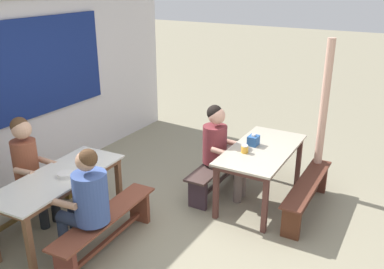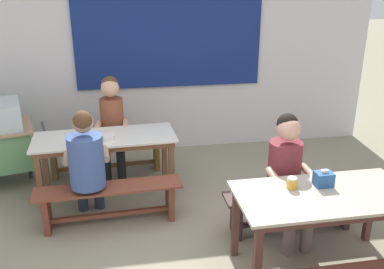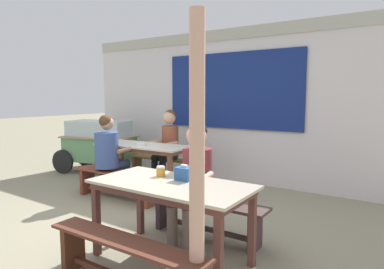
{
  "view_description": "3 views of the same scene",
  "coord_description": "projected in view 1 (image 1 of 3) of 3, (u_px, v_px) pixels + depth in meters",
  "views": [
    {
      "loc": [
        -3.59,
        -2.16,
        2.81
      ],
      "look_at": [
        0.56,
        0.23,
        0.98
      ],
      "focal_mm": 39.37,
      "sensor_mm": 36.0,
      "label": 1
    },
    {
      "loc": [
        -0.5,
        -3.36,
        2.46
      ],
      "look_at": [
        0.15,
        0.51,
        0.96
      ],
      "focal_mm": 39.41,
      "sensor_mm": 36.0,
      "label": 2
    },
    {
      "loc": [
        2.97,
        -2.9,
        1.54
      ],
      "look_at": [
        0.49,
        0.77,
        1.03
      ],
      "focal_mm": 31.84,
      "sensor_mm": 36.0,
      "label": 3
    }
  ],
  "objects": [
    {
      "name": "bench_near_front",
      "position": [
        307.0,
        193.0,
        5.21
      ],
      "size": [
        1.51,
        0.26,
        0.42
      ],
      "color": "#552B1E",
      "rests_on": "ground_plane"
    },
    {
      "name": "bench_far_back",
      "position": [
        24.0,
        200.0,
        5.03
      ],
      "size": [
        1.57,
        0.33,
        0.42
      ],
      "color": "brown",
      "rests_on": "ground_plane"
    },
    {
      "name": "soup_bowl",
      "position": [
        66.0,
        175.0,
        4.57
      ],
      "size": [
        0.18,
        0.18,
        0.05
      ],
      "primitive_type": "cylinder",
      "color": "silver",
      "rests_on": "dining_table_far"
    },
    {
      "name": "bench_far_front",
      "position": [
        106.0,
        226.0,
        4.5
      ],
      "size": [
        1.52,
        0.38,
        0.42
      ],
      "color": "brown",
      "rests_on": "ground_plane"
    },
    {
      "name": "tissue_box",
      "position": [
        253.0,
        140.0,
        5.41
      ],
      "size": [
        0.15,
        0.12,
        0.15
      ],
      "color": "#295697",
      "rests_on": "dining_table_near"
    },
    {
      "name": "person_right_near_table",
      "position": [
        220.0,
        146.0,
        5.5
      ],
      "size": [
        0.45,
        0.59,
        1.25
      ],
      "color": "#6C5C55",
      "rests_on": "ground_plane"
    },
    {
      "name": "backdrop_wall",
      "position": [
        19.0,
        85.0,
        5.62
      ],
      "size": [
        6.28,
        0.23,
        2.7
      ],
      "color": "silver",
      "rests_on": "ground_plane"
    },
    {
      "name": "condiment_jar",
      "position": [
        245.0,
        149.0,
        5.18
      ],
      "size": [
        0.09,
        0.09,
        0.1
      ],
      "color": "gold",
      "rests_on": "dining_table_near"
    },
    {
      "name": "person_center_facing",
      "position": [
        29.0,
        163.0,
        4.92
      ],
      "size": [
        0.41,
        0.52,
        1.29
      ],
      "color": "black",
      "rests_on": "ground_plane"
    },
    {
      "name": "wooden_support_post",
      "position": [
        323.0,
        119.0,
        5.48
      ],
      "size": [
        0.1,
        0.1,
        2.09
      ],
      "primitive_type": "cylinder",
      "color": "tan",
      "rests_on": "ground_plane"
    },
    {
      "name": "bench_near_back",
      "position": [
        218.0,
        171.0,
        5.77
      ],
      "size": [
        1.38,
        0.31,
        0.42
      ],
      "color": "#41302C",
      "rests_on": "ground_plane"
    },
    {
      "name": "person_left_back_turned",
      "position": [
        86.0,
        198.0,
        4.22
      ],
      "size": [
        0.48,
        0.57,
        1.26
      ],
      "color": "#29344E",
      "rests_on": "ground_plane"
    },
    {
      "name": "dining_table_near",
      "position": [
        262.0,
        154.0,
        5.35
      ],
      "size": [
        1.51,
        0.76,
        0.75
      ],
      "color": "#B7AC96",
      "rests_on": "ground_plane"
    },
    {
      "name": "ground_plane",
      "position": [
        185.0,
        231.0,
        4.92
      ],
      "size": [
        40.0,
        40.0,
        0.0
      ],
      "primitive_type": "plane",
      "color": "gray"
    },
    {
      "name": "dining_table_far",
      "position": [
        59.0,
        183.0,
        4.63
      ],
      "size": [
        1.62,
        0.73,
        0.75
      ],
      "color": "silver",
      "rests_on": "ground_plane"
    }
  ]
}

